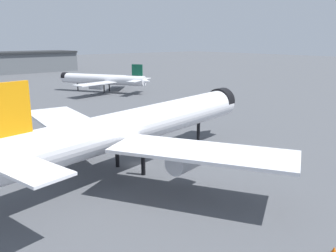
# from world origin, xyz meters

# --- Properties ---
(ground) EXTENTS (900.00, 900.00, 0.00)m
(ground) POSITION_xyz_m (0.00, 0.00, 0.00)
(ground) COLOR #4C4F54
(airliner_near_gate) EXTENTS (67.91, 61.15, 18.28)m
(airliner_near_gate) POSITION_xyz_m (-0.39, -1.44, 8.05)
(airliner_near_gate) COLOR white
(airliner_near_gate) RESTS_ON ground
(airliner_far_taxiway) EXTENTS (38.52, 42.83, 12.84)m
(airliner_far_taxiway) POSITION_xyz_m (43.56, 88.63, 5.66)
(airliner_far_taxiway) COLOR white
(airliner_far_taxiway) RESTS_ON ground
(baggage_tug_wing) EXTENTS (3.01, 3.58, 1.85)m
(baggage_tug_wing) POSITION_xyz_m (-10.31, 39.00, 0.97)
(baggage_tug_wing) COLOR black
(baggage_tug_wing) RESTS_ON ground
(baggage_cart_trailing) EXTENTS (2.88, 2.79, 1.82)m
(baggage_cart_trailing) POSITION_xyz_m (23.01, 29.83, 0.98)
(baggage_cart_trailing) COLOR black
(baggage_cart_trailing) RESTS_ON ground
(traffic_cone_wingtip) EXTENTS (0.52, 0.52, 0.65)m
(traffic_cone_wingtip) POSITION_xyz_m (0.42, -38.42, 0.33)
(traffic_cone_wingtip) COLOR #F2600C
(traffic_cone_wingtip) RESTS_ON ground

